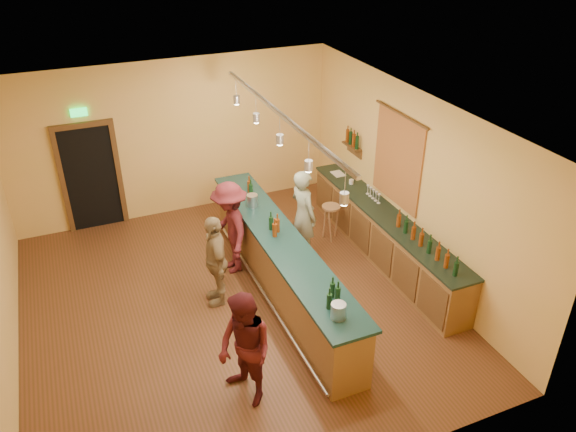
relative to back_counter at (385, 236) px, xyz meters
name	(u,v)px	position (x,y,z in m)	size (l,w,h in m)	color
floor	(232,303)	(-2.97, -0.18, -0.49)	(7.00, 7.00, 0.00)	#4F3216
ceiling	(221,117)	(-2.97, -0.18, 2.71)	(6.50, 7.00, 0.02)	silver
wall_back	(175,139)	(-2.97, 3.32, 1.11)	(6.50, 0.02, 3.20)	#DCB952
wall_front	(332,379)	(-2.97, -3.68, 1.11)	(6.50, 0.02, 3.20)	#DCB952
wall_right	(410,182)	(0.28, -0.18, 1.11)	(0.02, 7.00, 3.20)	#DCB952
doorway	(91,175)	(-4.67, 3.30, 0.64)	(1.15, 0.09, 2.48)	black
tapestry	(398,160)	(0.26, 0.22, 1.36)	(0.03, 1.40, 1.60)	maroon
bottle_shelf	(352,140)	(0.20, 1.72, 1.18)	(0.17, 0.55, 0.54)	#532B19
back_counter	(385,236)	(0.00, 0.00, 0.00)	(0.60, 4.55, 1.27)	brown
tasting_bar	(281,261)	(-2.10, -0.18, 0.12)	(0.73, 5.10, 1.38)	brown
pendant_track	(280,124)	(-2.10, -0.18, 2.50)	(0.11, 4.60, 0.50)	silver
bartender	(303,215)	(-1.32, 0.66, 0.38)	(0.64, 0.42, 1.74)	gray
customer_a	(245,350)	(-3.39, -2.15, 0.34)	(0.80, 0.62, 1.65)	#59191E
customer_b	(216,260)	(-3.15, 0.00, 0.31)	(0.93, 0.39, 1.58)	#997A51
customer_c	(230,228)	(-2.65, 0.77, 0.36)	(1.10, 0.63, 1.70)	#59191E
bar_stool	(331,213)	(-0.58, 1.01, 0.09)	(0.35, 0.35, 0.72)	olive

